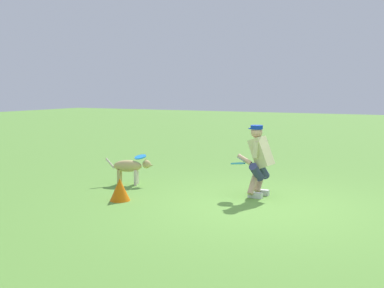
# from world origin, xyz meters

# --- Properties ---
(ground_plane) EXTENTS (60.00, 60.00, 0.00)m
(ground_plane) POSITION_xyz_m (0.00, 0.00, 0.00)
(ground_plane) COLOR #60973C
(person) EXTENTS (0.61, 0.65, 1.29)m
(person) POSITION_xyz_m (0.23, -0.68, 0.70)
(person) COLOR silver
(person) RESTS_ON ground_plane
(dog) EXTENTS (0.94, 0.46, 0.55)m
(dog) POSITION_xyz_m (2.90, -0.49, 0.36)
(dog) COLOR tan
(dog) RESTS_ON ground_plane
(frisbee_flying) EXTENTS (0.33, 0.33, 0.11)m
(frisbee_flying) POSITION_xyz_m (2.75, -0.61, 0.56)
(frisbee_flying) COLOR #2190EE
(frisbee_held) EXTENTS (0.35, 0.35, 0.09)m
(frisbee_held) POSITION_xyz_m (0.56, -0.48, 0.61)
(frisbee_held) COLOR #3095DA
(frisbee_held) RESTS_ON person
(training_cone) EXTENTS (0.36, 0.36, 0.40)m
(training_cone) POSITION_xyz_m (2.28, 0.73, 0.20)
(training_cone) COLOR orange
(training_cone) RESTS_ON ground_plane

